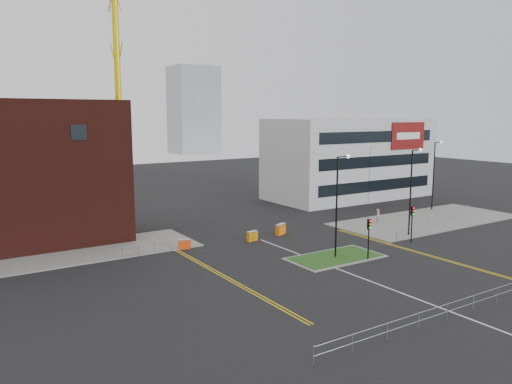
% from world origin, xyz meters
% --- Properties ---
extents(ground, '(200.00, 200.00, 0.00)m').
position_xyz_m(ground, '(0.00, 0.00, 0.00)').
color(ground, black).
rests_on(ground, ground).
extents(pavement_left, '(28.00, 8.00, 0.12)m').
position_xyz_m(pavement_left, '(-20.00, 22.00, 0.06)').
color(pavement_left, slate).
rests_on(pavement_left, ground).
extents(pavement_right, '(24.00, 10.00, 0.12)m').
position_xyz_m(pavement_right, '(22.00, 14.00, 0.06)').
color(pavement_right, slate).
rests_on(pavement_right, ground).
extents(island_kerb, '(8.60, 4.60, 0.08)m').
position_xyz_m(island_kerb, '(2.00, 8.00, 0.04)').
color(island_kerb, slate).
rests_on(island_kerb, ground).
extents(grass_island, '(8.00, 4.00, 0.12)m').
position_xyz_m(grass_island, '(2.00, 8.00, 0.06)').
color(grass_island, '#1E4E1A').
rests_on(grass_island, ground).
extents(office_block, '(25.00, 12.20, 12.00)m').
position_xyz_m(office_block, '(26.01, 31.97, 6.00)').
color(office_block, silver).
rests_on(office_block, ground).
extents(tower_crane, '(49.65, 20.42, 42.00)m').
position_xyz_m(tower_crane, '(3.12, 52.97, 28.79)').
color(tower_crane, gold).
rests_on(tower_crane, ground).
extents(streetlamp_island, '(1.46, 0.36, 9.18)m').
position_xyz_m(streetlamp_island, '(2.22, 8.00, 5.41)').
color(streetlamp_island, black).
rests_on(streetlamp_island, ground).
extents(streetlamp_right_near, '(1.46, 0.36, 9.18)m').
position_xyz_m(streetlamp_right_near, '(14.22, 10.00, 5.41)').
color(streetlamp_right_near, black).
rests_on(streetlamp_right_near, ground).
extents(streetlamp_right_far, '(1.46, 0.36, 9.18)m').
position_xyz_m(streetlamp_right_far, '(28.22, 18.00, 5.41)').
color(streetlamp_right_far, black).
rests_on(streetlamp_right_far, ground).
extents(traffic_light_island, '(0.28, 0.33, 3.65)m').
position_xyz_m(traffic_light_island, '(4.00, 5.98, 2.57)').
color(traffic_light_island, black).
rests_on(traffic_light_island, ground).
extents(traffic_light_right, '(0.28, 0.33, 3.65)m').
position_xyz_m(traffic_light_right, '(12.00, 7.98, 2.57)').
color(traffic_light_right, black).
rests_on(traffic_light_right, ground).
extents(railing_front, '(24.05, 0.05, 1.10)m').
position_xyz_m(railing_front, '(0.00, -6.00, 0.78)').
color(railing_front, gray).
rests_on(railing_front, ground).
extents(railing_left, '(6.05, 0.05, 1.10)m').
position_xyz_m(railing_left, '(-11.00, 18.00, 0.74)').
color(railing_left, gray).
rests_on(railing_left, ground).
extents(railing_right, '(19.05, 5.05, 1.10)m').
position_xyz_m(railing_right, '(20.50, 11.50, 0.78)').
color(railing_right, gray).
rests_on(railing_right, ground).
extents(centre_line, '(0.15, 30.00, 0.01)m').
position_xyz_m(centre_line, '(0.00, 2.00, 0.01)').
color(centre_line, silver).
rests_on(centre_line, ground).
extents(yellow_left_a, '(0.12, 24.00, 0.01)m').
position_xyz_m(yellow_left_a, '(-9.00, 10.00, 0.01)').
color(yellow_left_a, gold).
rests_on(yellow_left_a, ground).
extents(yellow_left_b, '(0.12, 24.00, 0.01)m').
position_xyz_m(yellow_left_b, '(-8.70, 10.00, 0.01)').
color(yellow_left_b, gold).
rests_on(yellow_left_b, ground).
extents(yellow_right_a, '(0.12, 20.00, 0.01)m').
position_xyz_m(yellow_right_a, '(9.50, 6.00, 0.01)').
color(yellow_right_a, gold).
rests_on(yellow_right_a, ground).
extents(yellow_right_b, '(0.12, 20.00, 0.01)m').
position_xyz_m(yellow_right_b, '(9.80, 6.00, 0.01)').
color(yellow_right_b, gold).
rests_on(yellow_right_b, ground).
extents(skyline_b, '(24.00, 12.00, 16.00)m').
position_xyz_m(skyline_b, '(10.00, 130.00, 8.00)').
color(skyline_b, gray).
rests_on(skyline_b, ground).
extents(skyline_c, '(14.00, 12.00, 28.00)m').
position_xyz_m(skyline_c, '(45.00, 125.00, 14.00)').
color(skyline_c, gray).
rests_on(skyline_c, ground).
extents(skyline_d, '(30.00, 12.00, 12.00)m').
position_xyz_m(skyline_d, '(-8.00, 140.00, 6.00)').
color(skyline_d, gray).
rests_on(skyline_d, ground).
extents(pedestrian, '(0.76, 0.64, 1.79)m').
position_xyz_m(pedestrian, '(15.54, 15.78, 0.90)').
color(pedestrian, '#C27E87').
rests_on(pedestrian, ground).
extents(barrier_left, '(1.18, 0.63, 0.94)m').
position_xyz_m(barrier_left, '(-8.00, 18.02, 0.51)').
color(barrier_left, '#EC3E0D').
rests_on(barrier_left, ground).
extents(barrier_mid, '(1.44, 0.96, 1.16)m').
position_xyz_m(barrier_mid, '(3.00, 17.75, 0.63)').
color(barrier_mid, orange).
rests_on(barrier_mid, ground).
extents(barrier_right, '(1.26, 0.61, 1.02)m').
position_xyz_m(barrier_right, '(-1.00, 17.08, 0.55)').
color(barrier_right, orange).
rests_on(barrier_right, ground).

